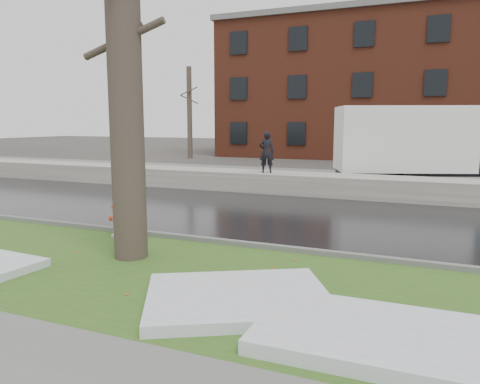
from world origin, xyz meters
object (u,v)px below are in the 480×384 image
at_px(box_truck, 428,145).
at_px(worker, 267,152).
at_px(tree, 124,44).
at_px(fire_hydrant, 118,218).

relative_size(box_truck, worker, 6.27).
distance_m(box_truck, worker, 6.61).
bearing_deg(tree, box_truck, 68.84).
bearing_deg(worker, box_truck, -163.37).
bearing_deg(fire_hydrant, worker, 74.61).
height_order(fire_hydrant, tree, tree).
distance_m(fire_hydrant, worker, 8.00).
distance_m(fire_hydrant, tree, 3.94).
height_order(box_truck, worker, box_truck).
bearing_deg(box_truck, tree, -131.73).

